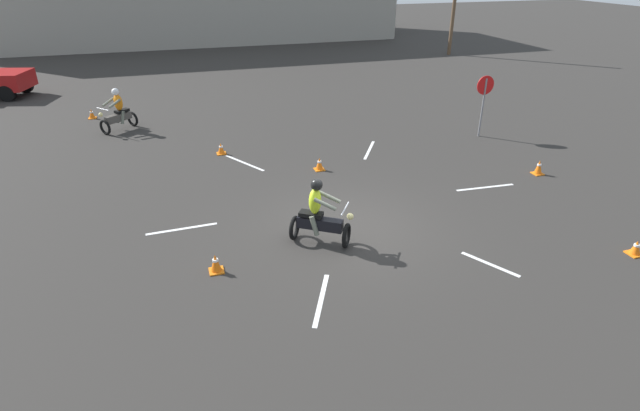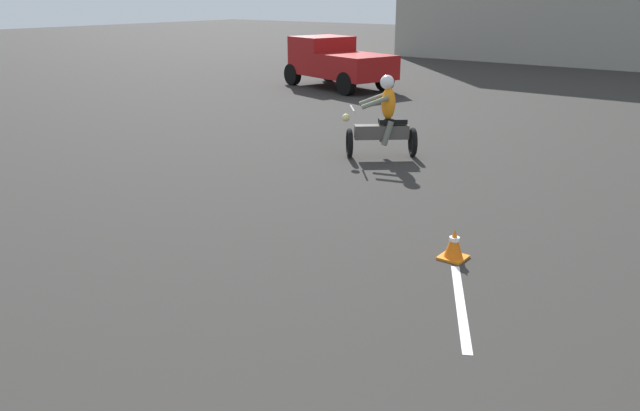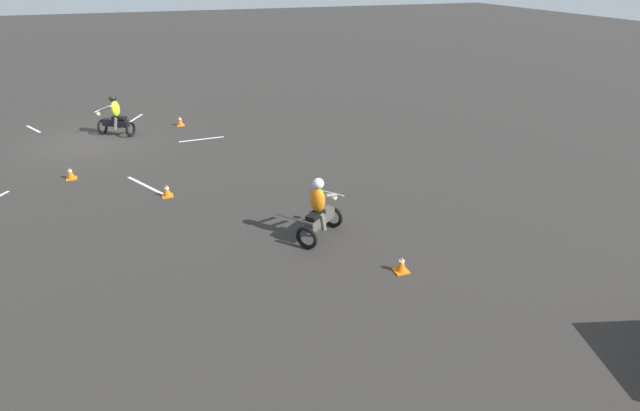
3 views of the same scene
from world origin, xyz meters
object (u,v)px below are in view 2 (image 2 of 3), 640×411
Objects in this scene: motorcycle_rider_background at (384,122)px; pickup_truck at (337,61)px; traffic_cone_near_right at (384,124)px; traffic_cone_far_center at (454,245)px.

motorcycle_rider_background is 9.95m from pickup_truck.
traffic_cone_near_right is at bearing -9.60° from motorcycle_rider_background.
pickup_truck is at bearing 134.72° from traffic_cone_near_right.
traffic_cone_far_center is (4.72, -5.94, -0.00)m from traffic_cone_near_right.
motorcycle_rider_background is 4.23× the size of traffic_cone_far_center.
traffic_cone_near_right reaches higher than traffic_cone_far_center.
motorcycle_rider_background is 5.23m from traffic_cone_far_center.
pickup_truck reaches higher than traffic_cone_near_right.
pickup_truck reaches higher than traffic_cone_far_center.
motorcycle_rider_background is at bearing -122.93° from pickup_truck.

